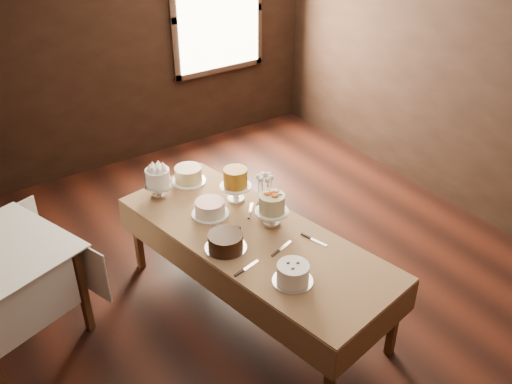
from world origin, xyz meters
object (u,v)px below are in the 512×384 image
object	(u,v)px
cake_meringue	(158,183)
cake_server_c	(221,225)
flower_vase	(265,204)
cake_server_e	(251,265)
display_table	(254,241)
cake_lattice	(210,209)
cake_server_b	(319,242)
cake_caramel	(236,186)
cake_server_d	(251,208)
cake_chocolate	(226,242)
cake_server_a	(285,246)
cake_flowers	(272,211)
cake_speckled	(188,175)
cake_swirl	(293,274)

from	to	relation	value
cake_meringue	cake_server_c	bearing A→B (deg)	-73.40
cake_meringue	flower_vase	size ratio (longest dim) A/B	2.00
cake_server_e	display_table	bearing A→B (deg)	39.95
flower_vase	cake_server_e	bearing A→B (deg)	-132.67
cake_lattice	cake_server_b	size ratio (longest dim) A/B	1.28
cake_caramel	display_table	bearing A→B (deg)	-107.39
cake_server_e	cake_server_d	bearing A→B (deg)	43.17
cake_chocolate	cake_server_e	distance (m)	0.28
cake_server_a	cake_chocolate	bearing A→B (deg)	132.23
flower_vase	cake_server_b	bearing A→B (deg)	-80.31
cake_server_d	cake_server_b	bearing A→B (deg)	-125.97
cake_server_e	cake_flowers	bearing A→B (deg)	25.96
cake_speckled	cake_swirl	distance (m)	1.61
cake_lattice	cake_caramel	distance (m)	0.32
cake_meringue	cake_chocolate	xyz separation A→B (m)	(0.08, -0.97, -0.06)
cake_speckled	cake_flowers	world-z (taller)	cake_flowers
cake_meringue	cake_server_b	bearing A→B (deg)	-61.26
cake_server_e	cake_server_c	bearing A→B (deg)	68.59
cake_caramel	cake_server_c	bearing A→B (deg)	-139.12
cake_swirl	cake_chocolate	bearing A→B (deg)	108.08
cake_meringue	display_table	bearing A→B (deg)	-69.62
cake_speckled	cake_server_a	world-z (taller)	cake_speckled
cake_speckled	cake_server_e	world-z (taller)	cake_speckled
cake_swirl	cake_server_d	world-z (taller)	cake_swirl
cake_flowers	cake_swirl	size ratio (longest dim) A/B	0.89
display_table	cake_flowers	size ratio (longest dim) A/B	9.04
cake_speckled	cake_server_d	size ratio (longest dim) A/B	1.42
cake_flowers	cake_server_d	size ratio (longest dim) A/B	1.15
cake_flowers	cake_server_c	world-z (taller)	cake_flowers
cake_flowers	cake_server_c	size ratio (longest dim) A/B	1.15
cake_meringue	cake_server_d	world-z (taller)	cake_meringue
cake_server_c	cake_server_e	bearing A→B (deg)	130.54
cake_flowers	cake_server_a	distance (m)	0.34
display_table	cake_swirl	bearing A→B (deg)	-97.21
cake_swirl	cake_server_c	xyz separation A→B (m)	(-0.07, 0.85, -0.07)
cake_meringue	cake_server_c	distance (m)	0.73
display_table	cake_speckled	world-z (taller)	cake_speckled
cake_flowers	cake_swirl	distance (m)	0.72
cake_meringue	cake_flowers	xyz separation A→B (m)	(0.56, -0.89, 0.00)
cake_swirl	flower_vase	world-z (taller)	same
cake_chocolate	cake_server_e	world-z (taller)	cake_chocolate
cake_chocolate	flower_vase	bearing A→B (deg)	25.31
display_table	cake_server_c	bearing A→B (deg)	119.85
cake_meringue	cake_caramel	distance (m)	0.67
cake_lattice	cake_speckled	bearing A→B (deg)	79.70
cake_server_a	cake_server_e	bearing A→B (deg)	170.60
cake_speckled	cake_caramel	xyz separation A→B (m)	(0.19, -0.49, 0.06)
cake_meringue	cake_server_d	bearing A→B (deg)	-48.45
cake_swirl	cake_server_c	distance (m)	0.86
cake_server_a	cake_server_e	size ratio (longest dim) A/B	1.00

